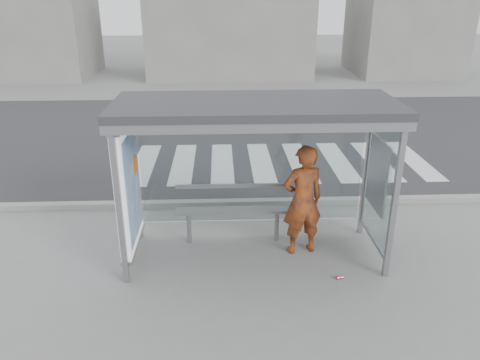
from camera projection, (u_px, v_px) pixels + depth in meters
name	position (u px, v px, depth m)	size (l,w,h in m)	color
ground	(254.00, 255.00, 7.89)	(80.00, 80.00, 0.00)	slate
road	(238.00, 134.00, 14.35)	(30.00, 10.00, 0.01)	#2E2E31
curb	(247.00, 202.00, 9.66)	(30.00, 0.18, 0.12)	gray
crosswalk	(280.00, 162.00, 12.08)	(7.55, 3.00, 0.00)	silver
bus_shelter	(231.00, 142.00, 7.17)	(4.25, 1.65, 2.62)	gray
building_left	(26.00, 14.00, 22.98)	(6.00, 5.00, 6.00)	slate
building_center	(229.00, 24.00, 23.57)	(8.00, 5.00, 5.00)	slate
building_right	(407.00, 2.00, 23.55)	(5.00, 5.00, 7.00)	slate
person	(303.00, 200.00, 7.65)	(0.69, 0.45, 1.90)	#F05916
bench	(233.00, 210.00, 8.10)	(1.98, 0.33, 1.02)	slate
soda_can	(340.00, 277.00, 7.21)	(0.06, 0.06, 0.11)	#D93F80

